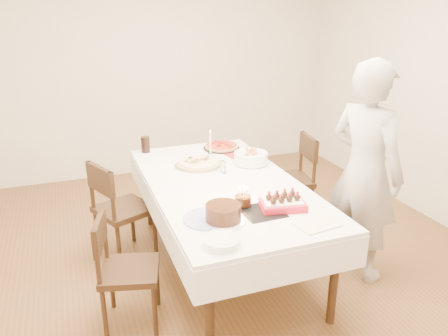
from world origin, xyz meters
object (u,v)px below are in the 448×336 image
object	(u,v)px
dining_table	(224,225)
layer_cake	(223,213)
person	(365,172)
chair_left_savory	(124,209)
pasta_bowl	(251,158)
pizza_white	(198,164)
birthday_cake	(243,196)
pizza_pepperoni	(221,146)
chair_left_dessert	(130,271)
strawberry_box	(283,203)
taper_candle	(210,144)
cola_glass	(145,145)
chair_right_savory	(288,180)

from	to	relation	value
dining_table	layer_cake	bearing A→B (deg)	-110.66
person	layer_cake	distance (m)	1.24
chair_left_savory	pasta_bowl	xyz separation A→B (m)	(1.12, -0.09, 0.36)
pizza_white	birthday_cake	size ratio (longest dim) A/B	3.24
pizza_pepperoni	layer_cake	bearing A→B (deg)	-109.49
chair_left_dessert	pizza_white	xyz separation A→B (m)	(0.76, 0.89, 0.37)
birthday_cake	chair_left_dessert	bearing A→B (deg)	179.71
person	strawberry_box	distance (m)	0.79
birthday_cake	strawberry_box	bearing A→B (deg)	-27.59
pizza_white	taper_candle	xyz separation A→B (m)	(0.17, 0.17, 0.12)
pizza_white	cola_glass	world-z (taller)	cola_glass
dining_table	strawberry_box	distance (m)	0.75
chair_left_dessert	pizza_white	bearing A→B (deg)	-115.84
chair_right_savory	strawberry_box	bearing A→B (deg)	-112.50
pasta_bowl	strawberry_box	distance (m)	0.93
birthday_cake	cola_glass	bearing A→B (deg)	105.95
chair_left_savory	taper_candle	bearing A→B (deg)	168.26
chair_left_savory	pizza_pepperoni	distance (m)	1.16
chair_left_savory	chair_right_savory	bearing A→B (deg)	160.03
taper_candle	birthday_cake	world-z (taller)	taper_candle
chair_left_dessert	cola_glass	distance (m)	1.55
chair_right_savory	pizza_white	bearing A→B (deg)	-166.32
chair_right_savory	layer_cake	xyz separation A→B (m)	(-1.11, -1.15, 0.36)
cola_glass	layer_cake	distance (m)	1.62
cola_glass	strawberry_box	size ratio (longest dim) A/B	0.51
chair_left_savory	person	xyz separation A→B (m)	(1.74, -0.87, 0.42)
cola_glass	chair_left_savory	bearing A→B (deg)	-119.02
pasta_bowl	cola_glass	world-z (taller)	cola_glass
dining_table	person	xyz separation A→B (m)	(0.99, -0.45, 0.49)
pasta_bowl	cola_glass	size ratio (longest dim) A/B	1.96
dining_table	person	size ratio (longest dim) A/B	1.23
strawberry_box	pizza_white	bearing A→B (deg)	106.28
chair_right_savory	pizza_pepperoni	size ratio (longest dim) A/B	2.55
person	layer_cake	bearing A→B (deg)	80.30
pizza_pepperoni	strawberry_box	bearing A→B (deg)	-92.60
chair_left_savory	person	bearing A→B (deg)	129.69
chair_left_savory	pasta_bowl	bearing A→B (deg)	151.81
taper_candle	cola_glass	world-z (taller)	taper_candle
chair_right_savory	layer_cake	size ratio (longest dim) A/B	3.04
pizza_pepperoni	chair_left_savory	bearing A→B (deg)	-158.07
layer_cake	pizza_pepperoni	bearing A→B (deg)	70.51
dining_table	taper_candle	distance (m)	0.79
chair_left_savory	pizza_white	bearing A→B (deg)	157.33
dining_table	person	distance (m)	1.19
dining_table	chair_right_savory	xyz separation A→B (m)	(0.87, 0.53, 0.07)
taper_candle	birthday_cake	xyz separation A→B (m)	(-0.12, -1.06, -0.06)
pasta_bowl	strawberry_box	size ratio (longest dim) A/B	0.99
pizza_white	birthday_cake	xyz separation A→B (m)	(0.05, -0.89, 0.05)
taper_candle	layer_cake	world-z (taller)	taper_candle
pasta_bowl	cola_glass	bearing A→B (deg)	141.43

